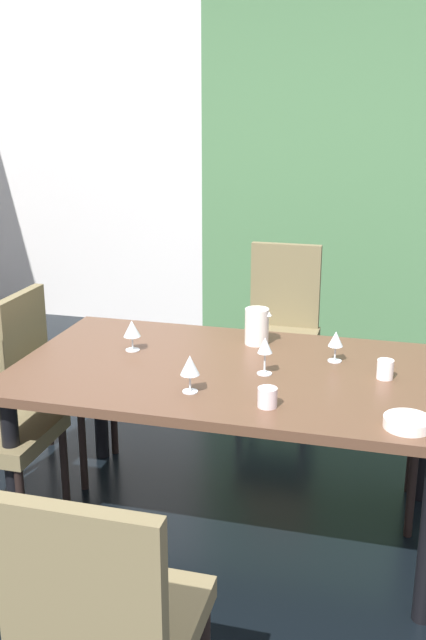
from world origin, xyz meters
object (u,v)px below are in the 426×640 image
object	(u,v)px
chair_left_far	(47,371)
cup_south	(267,397)
chair_head_far	(281,321)
wine_glass_center	(132,329)
pitcher_west	(257,326)
cup_corner	(385,369)
chair_head_near	(105,621)
serving_bowl_north	(407,423)
wine_glass_left	(336,340)
wine_glass_near_window	(190,366)
wine_glass_rear	(265,347)
dining_table	(233,385)

from	to	relation	value
chair_left_far	cup_south	distance (m)	1.41
chair_head_far	wine_glass_center	distance (m)	1.33
chair_left_far	pitcher_west	world-z (taller)	pitcher_west
cup_corner	chair_head_near	bearing A→B (deg)	-115.22
chair_head_far	chair_head_near	bearing A→B (deg)	89.91
serving_bowl_north	wine_glass_left	bearing A→B (deg)	117.39
chair_head_near	wine_glass_near_window	xyz separation A→B (m)	(-0.08, 1.02, 0.32)
wine_glass_rear	cup_corner	bearing A→B (deg)	9.18
chair_head_far	pitcher_west	size ratio (longest dim) A/B	5.88
chair_left_far	cup_south	bearing A→B (deg)	62.78
wine_glass_rear	serving_bowl_north	world-z (taller)	wine_glass_rear
chair_head_far	chair_head_near	world-z (taller)	chair_head_far
wine_glass_center	pitcher_west	bearing A→B (deg)	24.23
chair_head_near	serving_bowl_north	bearing A→B (deg)	51.38
wine_glass_rear	cup_south	world-z (taller)	wine_glass_rear
wine_glass_left	serving_bowl_north	xyz separation A→B (m)	(0.30, -0.59, -0.08)
dining_table	wine_glass_rear	bearing A→B (deg)	-12.63
wine_glass_near_window	pitcher_west	size ratio (longest dim) A/B	0.88
dining_table	serving_bowl_north	bearing A→B (deg)	-29.32
chair_head_near	wine_glass_near_window	bearing A→B (deg)	94.31
chair_left_far	wine_glass_near_window	bearing A→B (deg)	58.00
wine_glass_left	cup_corner	xyz separation A→B (m)	(0.21, -0.15, -0.06)
chair_head_near	wine_glass_near_window	distance (m)	1.07
wine_glass_near_window	cup_corner	xyz separation A→B (m)	(0.71, 0.34, -0.07)
serving_bowl_north	pitcher_west	distance (m)	0.99
wine_glass_left	cup_south	size ratio (longest dim) A/B	1.83
chair_head_near	chair_left_far	world-z (taller)	chair_head_near
chair_left_far	wine_glass_left	distance (m)	1.46
wine_glass_rear	cup_corner	size ratio (longest dim) A/B	2.01
dining_table	pitcher_west	size ratio (longest dim) A/B	10.81
chair_head_near	chair_left_far	bearing A→B (deg)	122.07
pitcher_west	dining_table	bearing A→B (deg)	-95.17
wine_glass_center	cup_corner	xyz separation A→B (m)	(1.10, -0.05, -0.06)
pitcher_west	wine_glass_rear	bearing A→B (deg)	-73.53
wine_glass_center	pitcher_west	world-z (taller)	pitcher_west
wine_glass_center	cup_corner	size ratio (longest dim) A/B	1.78
dining_table	wine_glass_center	world-z (taller)	wine_glass_center
wine_glass_center	cup_south	world-z (taller)	wine_glass_center
chair_head_near	wine_glass_center	size ratio (longest dim) A/B	6.67
wine_glass_center	cup_south	size ratio (longest dim) A/B	1.90
wine_glass_near_window	serving_bowl_north	xyz separation A→B (m)	(0.81, -0.11, -0.09)
dining_table	chair_head_far	bearing A→B (deg)	90.90
chair_head_far	wine_glass_near_window	xyz separation A→B (m)	(-0.08, -1.60, 0.30)
chair_head_near	dining_table	bearing A→B (deg)	88.92
wine_glass_left	wine_glass_rear	distance (m)	0.35
chair_head_near	wine_glass_left	bearing A→B (deg)	74.23
wine_glass_left	serving_bowl_north	distance (m)	0.67
wine_glass_center	cup_corner	distance (m)	1.10
wine_glass_left	wine_glass_near_window	size ratio (longest dim) A/B	0.90
chair_left_far	cup_south	xyz separation A→B (m)	(1.23, -0.63, 0.26)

